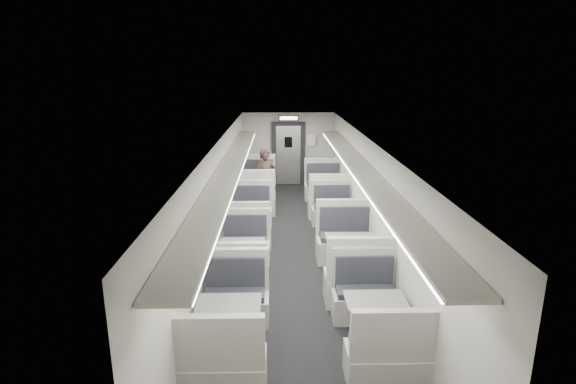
{
  "coord_description": "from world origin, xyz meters",
  "views": [
    {
      "loc": [
        -0.32,
        -8.74,
        3.75
      ],
      "look_at": [
        -0.11,
        1.06,
        1.07
      ],
      "focal_mm": 28.0,
      "sensor_mm": 36.0,
      "label": 1
    }
  ],
  "objects_px": {
    "booth_right_d": "(375,322)",
    "vestibule_door": "(288,154)",
    "booth_right_a": "(326,194)",
    "booth_right_c": "(351,258)",
    "booth_left_a": "(255,190)",
    "exit_sign": "(289,118)",
    "booth_left_b": "(250,220)",
    "booth_right_b": "(335,219)",
    "booth_left_c": "(242,260)",
    "passenger": "(266,179)",
    "booth_left_d": "(230,327)"
  },
  "relations": [
    {
      "from": "booth_left_c",
      "to": "vestibule_door",
      "type": "relative_size",
      "value": 0.95
    },
    {
      "from": "booth_right_b",
      "to": "booth_right_d",
      "type": "relative_size",
      "value": 1.0
    },
    {
      "from": "passenger",
      "to": "vestibule_door",
      "type": "distance_m",
      "value": 2.74
    },
    {
      "from": "booth_left_d",
      "to": "exit_sign",
      "type": "distance_m",
      "value": 9.04
    },
    {
      "from": "booth_right_c",
      "to": "booth_left_a",
      "type": "bearing_deg",
      "value": 112.68
    },
    {
      "from": "booth_right_a",
      "to": "passenger",
      "type": "xyz_separation_m",
      "value": [
        -1.68,
        -0.01,
        0.43
      ]
    },
    {
      "from": "booth_right_a",
      "to": "booth_right_d",
      "type": "height_order",
      "value": "booth_right_a"
    },
    {
      "from": "booth_left_b",
      "to": "booth_right_b",
      "type": "height_order",
      "value": "booth_left_b"
    },
    {
      "from": "booth_right_d",
      "to": "booth_left_c",
      "type": "bearing_deg",
      "value": 132.59
    },
    {
      "from": "booth_right_d",
      "to": "booth_left_d",
      "type": "bearing_deg",
      "value": -177.14
    },
    {
      "from": "passenger",
      "to": "exit_sign",
      "type": "relative_size",
      "value": 2.7
    },
    {
      "from": "booth_right_a",
      "to": "booth_right_b",
      "type": "bearing_deg",
      "value": -90.0
    },
    {
      "from": "booth_left_b",
      "to": "exit_sign",
      "type": "distance_m",
      "value": 4.81
    },
    {
      "from": "booth_left_d",
      "to": "booth_right_d",
      "type": "xyz_separation_m",
      "value": [
        2.0,
        0.1,
        -0.01
      ]
    },
    {
      "from": "booth_right_a",
      "to": "booth_right_d",
      "type": "relative_size",
      "value": 1.1
    },
    {
      "from": "booth_left_c",
      "to": "exit_sign",
      "type": "distance_m",
      "value": 6.86
    },
    {
      "from": "booth_left_b",
      "to": "vestibule_door",
      "type": "height_order",
      "value": "vestibule_door"
    },
    {
      "from": "booth_left_d",
      "to": "booth_left_a",
      "type": "bearing_deg",
      "value": 90.0
    },
    {
      "from": "booth_left_d",
      "to": "vestibule_door",
      "type": "distance_m",
      "value": 9.35
    },
    {
      "from": "booth_left_c",
      "to": "vestibule_door",
      "type": "distance_m",
      "value": 7.1
    },
    {
      "from": "booth_left_c",
      "to": "booth_right_c",
      "type": "relative_size",
      "value": 0.87
    },
    {
      "from": "booth_left_c",
      "to": "passenger",
      "type": "height_order",
      "value": "passenger"
    },
    {
      "from": "booth_left_b",
      "to": "booth_left_c",
      "type": "height_order",
      "value": "booth_left_b"
    },
    {
      "from": "booth_left_d",
      "to": "booth_right_b",
      "type": "relative_size",
      "value": 1.03
    },
    {
      "from": "booth_right_d",
      "to": "vestibule_door",
      "type": "bearing_deg",
      "value": 96.22
    },
    {
      "from": "booth_left_b",
      "to": "booth_right_a",
      "type": "xyz_separation_m",
      "value": [
        2.0,
        2.15,
        0.04
      ]
    },
    {
      "from": "booth_left_b",
      "to": "vestibule_door",
      "type": "distance_m",
      "value": 4.93
    },
    {
      "from": "booth_left_a",
      "to": "exit_sign",
      "type": "xyz_separation_m",
      "value": [
        1.0,
        1.82,
        1.86
      ]
    },
    {
      "from": "booth_left_d",
      "to": "booth_right_c",
      "type": "distance_m",
      "value": 2.96
    },
    {
      "from": "booth_left_d",
      "to": "booth_right_a",
      "type": "height_order",
      "value": "booth_right_a"
    },
    {
      "from": "booth_right_c",
      "to": "booth_right_d",
      "type": "xyz_separation_m",
      "value": [
        0.0,
        -2.08,
        -0.05
      ]
    },
    {
      "from": "booth_left_a",
      "to": "exit_sign",
      "type": "distance_m",
      "value": 2.78
    },
    {
      "from": "vestibule_door",
      "to": "exit_sign",
      "type": "height_order",
      "value": "exit_sign"
    },
    {
      "from": "booth_left_a",
      "to": "booth_right_a",
      "type": "xyz_separation_m",
      "value": [
        2.0,
        -0.33,
        -0.02
      ]
    },
    {
      "from": "booth_left_a",
      "to": "booth_left_b",
      "type": "relative_size",
      "value": 1.15
    },
    {
      "from": "booth_left_a",
      "to": "booth_left_c",
      "type": "bearing_deg",
      "value": -90.0
    },
    {
      "from": "booth_left_b",
      "to": "passenger",
      "type": "xyz_separation_m",
      "value": [
        0.32,
        2.14,
        0.47
      ]
    },
    {
      "from": "booth_right_d",
      "to": "passenger",
      "type": "bearing_deg",
      "value": 104.41
    },
    {
      "from": "booth_left_c",
      "to": "booth_left_d",
      "type": "distance_m",
      "value": 2.28
    },
    {
      "from": "booth_right_b",
      "to": "vestibule_door",
      "type": "height_order",
      "value": "vestibule_door"
    },
    {
      "from": "booth_left_c",
      "to": "passenger",
      "type": "bearing_deg",
      "value": 85.76
    },
    {
      "from": "booth_right_a",
      "to": "booth_right_c",
      "type": "distance_m",
      "value": 4.46
    },
    {
      "from": "passenger",
      "to": "booth_right_d",
      "type": "bearing_deg",
      "value": -83.4
    },
    {
      "from": "booth_left_c",
      "to": "booth_right_a",
      "type": "bearing_deg",
      "value": 65.38
    },
    {
      "from": "passenger",
      "to": "booth_right_b",
      "type": "bearing_deg",
      "value": -59.2
    },
    {
      "from": "vestibule_door",
      "to": "booth_left_c",
      "type": "bearing_deg",
      "value": -98.13
    },
    {
      "from": "vestibule_door",
      "to": "booth_right_c",
      "type": "bearing_deg",
      "value": -81.97
    },
    {
      "from": "booth_left_c",
      "to": "booth_left_d",
      "type": "xyz_separation_m",
      "value": [
        0.0,
        -2.28,
        0.02
      ]
    },
    {
      "from": "booth_left_b",
      "to": "vestibule_door",
      "type": "relative_size",
      "value": 0.97
    },
    {
      "from": "booth_right_c",
      "to": "booth_right_b",
      "type": "bearing_deg",
      "value": 90.0
    }
  ]
}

